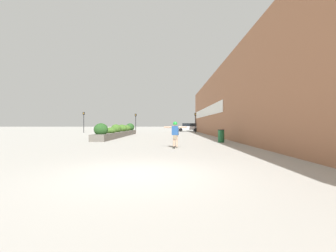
{
  "coord_description": "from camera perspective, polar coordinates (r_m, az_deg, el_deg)",
  "views": [
    {
      "loc": [
        0.85,
        -6.08,
        1.33
      ],
      "look_at": [
        0.56,
        18.55,
        1.2
      ],
      "focal_mm": 24.0,
      "sensor_mm": 36.0,
      "label": 1
    }
  ],
  "objects": [
    {
      "name": "traffic_light_right",
      "position": [
        37.92,
        6.94,
        1.74
      ],
      "size": [
        0.28,
        0.3,
        3.33
      ],
      "color": "black",
      "rests_on": "ground_plane"
    },
    {
      "name": "skateboard",
      "position": [
        12.9,
        1.84,
        -5.31
      ],
      "size": [
        0.34,
        0.67,
        0.09
      ],
      "rotation": [
        0.0,
        0.0,
        -0.28
      ],
      "color": "black",
      "rests_on": "ground_plane"
    },
    {
      "name": "traffic_light_far_left",
      "position": [
        41.03,
        -20.63,
        1.77
      ],
      "size": [
        0.28,
        0.3,
        3.51
      ],
      "color": "black",
      "rests_on": "ground_plane"
    },
    {
      "name": "ground_plane",
      "position": [
        6.28,
        -7.3,
        -11.93
      ],
      "size": [
        300.0,
        300.0,
        0.0
      ],
      "primitive_type": "plane",
      "color": "#A3A099"
    },
    {
      "name": "trash_bin",
      "position": [
        17.43,
        13.34,
        -2.47
      ],
      "size": [
        0.48,
        0.48,
        0.97
      ],
      "color": "#1E5B33",
      "rests_on": "ground_plane"
    },
    {
      "name": "building_wall_right",
      "position": [
        22.9,
        14.19,
        6.17
      ],
      "size": [
        0.67,
        46.99,
        7.35
      ],
      "color": "#9E6647",
      "rests_on": "ground_plane"
    },
    {
      "name": "car_center_left",
      "position": [
        46.03,
        17.86,
        -0.46
      ],
      "size": [
        4.64,
        1.97,
        1.35
      ],
      "rotation": [
        0.0,
        0.0,
        1.57
      ],
      "color": "navy",
      "rests_on": "ground_plane"
    },
    {
      "name": "skateboarder",
      "position": [
        12.84,
        1.84,
        -1.37
      ],
      "size": [
        1.3,
        0.45,
        1.43
      ],
      "rotation": [
        0.0,
        0.0,
        -0.28
      ],
      "color": "tan",
      "rests_on": "skateboard"
    },
    {
      "name": "planter_box",
      "position": [
        26.18,
        -12.01,
        -1.44
      ],
      "size": [
        1.26,
        15.86,
        1.54
      ],
      "color": "#605B54",
      "rests_on": "ground_plane"
    },
    {
      "name": "traffic_light_left",
      "position": [
        38.68,
        -8.22,
        1.62
      ],
      "size": [
        0.28,
        0.3,
        3.23
      ],
      "color": "black",
      "rests_on": "ground_plane"
    },
    {
      "name": "car_leftmost",
      "position": [
        44.73,
        5.15,
        -0.29
      ],
      "size": [
        4.78,
        1.97,
        1.63
      ],
      "rotation": [
        0.0,
        0.0,
        1.57
      ],
      "color": "silver",
      "rests_on": "ground_plane"
    }
  ]
}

